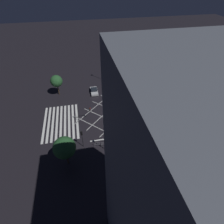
% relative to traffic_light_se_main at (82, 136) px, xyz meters
% --- Properties ---
extents(ground_plane, '(200.00, 200.00, 0.00)m').
position_rel_traffic_light_se_main_xyz_m(ground_plane, '(-8.07, 7.33, -2.96)').
color(ground_plane, black).
extents(road_markings, '(17.85, 24.61, 0.01)m').
position_rel_traffic_light_se_main_xyz_m(road_markings, '(-7.72, -1.30, -2.96)').
color(road_markings, silver).
rests_on(road_markings, ground_plane).
extents(traffic_light_se_main, '(0.39, 0.36, 4.15)m').
position_rel_traffic_light_se_main_xyz_m(traffic_light_se_main, '(0.00, 0.00, 0.00)').
color(traffic_light_se_main, black).
rests_on(traffic_light_se_main, ground_plane).
extents(traffic_light_ne_main, '(0.39, 0.36, 4.49)m').
position_rel_traffic_light_se_main_xyz_m(traffic_light_ne_main, '(-0.93, 15.64, 0.24)').
color(traffic_light_ne_main, black).
rests_on(traffic_light_ne_main, ground_plane).
extents(traffic_light_median_north, '(0.36, 0.39, 3.24)m').
position_rel_traffic_light_se_main_xyz_m(traffic_light_median_north, '(-8.62, 15.31, -0.64)').
color(traffic_light_median_north, black).
rests_on(traffic_light_median_north, ground_plane).
extents(traffic_light_nw_main, '(0.39, 0.36, 3.51)m').
position_rel_traffic_light_se_main_xyz_m(traffic_light_nw_main, '(-16.25, 15.15, -0.45)').
color(traffic_light_nw_main, black).
rests_on(traffic_light_nw_main, ground_plane).
extents(traffic_light_median_south, '(0.36, 2.81, 3.56)m').
position_rel_traffic_light_se_main_xyz_m(traffic_light_median_south, '(-7.51, 1.13, -0.33)').
color(traffic_light_median_south, black).
rests_on(traffic_light_median_south, ground_plane).
extents(street_lamp_east, '(0.63, 0.63, 9.70)m').
position_rel_traffic_light_se_main_xyz_m(street_lamp_east, '(-24.11, 8.87, 4.42)').
color(street_lamp_east, black).
rests_on(street_lamp_east, ground_plane).
extents(street_lamp_west, '(0.47, 0.47, 8.39)m').
position_rel_traffic_light_se_main_xyz_m(street_lamp_west, '(3.39, 5.51, 2.70)').
color(street_lamp_west, black).
rests_on(street_lamp_west, ground_plane).
extents(street_tree_near, '(3.14, 3.14, 5.70)m').
position_rel_traffic_light_se_main_xyz_m(street_tree_near, '(-19.62, -5.19, 1.16)').
color(street_tree_near, '#38281C').
rests_on(street_tree_near, ground_plane).
extents(street_tree_far, '(3.79, 3.79, 6.14)m').
position_rel_traffic_light_se_main_xyz_m(street_tree_far, '(3.29, -2.93, 1.28)').
color(street_tree_far, '#38281C').
rests_on(street_tree_far, ground_plane).
extents(waiting_car, '(4.17, 1.89, 1.23)m').
position_rel_traffic_light_se_main_xyz_m(waiting_car, '(-18.57, 4.36, -2.38)').
color(waiting_car, '#B7BABC').
rests_on(waiting_car, ground_plane).
extents(pedestrian_railing, '(1.38, 6.64, 1.05)m').
position_rel_traffic_light_se_main_xyz_m(pedestrian_railing, '(1.15, 5.47, -2.29)').
color(pedestrian_railing, '#9EA0A5').
rests_on(pedestrian_railing, ground_plane).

